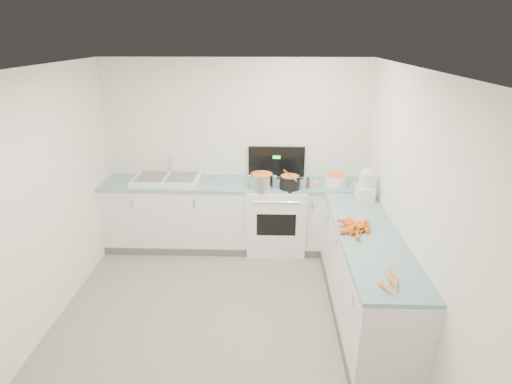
{
  "coord_description": "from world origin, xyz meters",
  "views": [
    {
      "loc": [
        0.44,
        -3.22,
        2.78
      ],
      "look_at": [
        0.3,
        1.1,
        1.05
      ],
      "focal_mm": 28.0,
      "sensor_mm": 36.0,
      "label": 1
    }
  ],
  "objects_px": {
    "steel_pot": "(262,182)",
    "extract_bottle": "(308,183)",
    "stove": "(276,216)",
    "spice_jar": "(317,186)",
    "food_processor": "(365,186)",
    "mixing_bowl": "(336,180)",
    "sink": "(167,179)",
    "black_pot": "(290,183)"
  },
  "relations": [
    {
      "from": "stove",
      "to": "mixing_bowl",
      "type": "distance_m",
      "value": 0.93
    },
    {
      "from": "black_pot",
      "to": "mixing_bowl",
      "type": "height_order",
      "value": "black_pot"
    },
    {
      "from": "stove",
      "to": "black_pot",
      "type": "xyz_separation_m",
      "value": [
        0.16,
        -0.17,
        0.54
      ]
    },
    {
      "from": "steel_pot",
      "to": "food_processor",
      "type": "height_order",
      "value": "food_processor"
    },
    {
      "from": "steel_pot",
      "to": "black_pot",
      "type": "distance_m",
      "value": 0.35
    },
    {
      "from": "sink",
      "to": "extract_bottle",
      "type": "distance_m",
      "value": 1.85
    },
    {
      "from": "extract_bottle",
      "to": "food_processor",
      "type": "relative_size",
      "value": 0.32
    },
    {
      "from": "extract_bottle",
      "to": "spice_jar",
      "type": "height_order",
      "value": "extract_bottle"
    },
    {
      "from": "extract_bottle",
      "to": "food_processor",
      "type": "bearing_deg",
      "value": -28.32
    },
    {
      "from": "stove",
      "to": "spice_jar",
      "type": "xyz_separation_m",
      "value": [
        0.5,
        -0.17,
        0.51
      ]
    },
    {
      "from": "spice_jar",
      "to": "stove",
      "type": "bearing_deg",
      "value": 160.88
    },
    {
      "from": "mixing_bowl",
      "to": "food_processor",
      "type": "height_order",
      "value": "food_processor"
    },
    {
      "from": "sink",
      "to": "food_processor",
      "type": "height_order",
      "value": "food_processor"
    },
    {
      "from": "steel_pot",
      "to": "extract_bottle",
      "type": "xyz_separation_m",
      "value": [
        0.59,
        0.02,
        -0.03
      ]
    },
    {
      "from": "spice_jar",
      "to": "extract_bottle",
      "type": "bearing_deg",
      "value": 165.8
    },
    {
      "from": "stove",
      "to": "mixing_bowl",
      "type": "height_order",
      "value": "stove"
    },
    {
      "from": "stove",
      "to": "sink",
      "type": "distance_m",
      "value": 1.54
    },
    {
      "from": "sink",
      "to": "black_pot",
      "type": "relative_size",
      "value": 3.34
    },
    {
      "from": "black_pot",
      "to": "steel_pot",
      "type": "bearing_deg",
      "value": -179.64
    },
    {
      "from": "stove",
      "to": "steel_pot",
      "type": "relative_size",
      "value": 4.69
    },
    {
      "from": "mixing_bowl",
      "to": "extract_bottle",
      "type": "xyz_separation_m",
      "value": [
        -0.37,
        -0.12,
        -0.01
      ]
    },
    {
      "from": "stove",
      "to": "black_pot",
      "type": "height_order",
      "value": "stove"
    },
    {
      "from": "sink",
      "to": "food_processor",
      "type": "relative_size",
      "value": 2.29
    },
    {
      "from": "stove",
      "to": "food_processor",
      "type": "relative_size",
      "value": 3.62
    },
    {
      "from": "stove",
      "to": "food_processor",
      "type": "height_order",
      "value": "stove"
    },
    {
      "from": "black_pot",
      "to": "mixing_bowl",
      "type": "distance_m",
      "value": 0.62
    },
    {
      "from": "black_pot",
      "to": "extract_bottle",
      "type": "relative_size",
      "value": 2.12
    },
    {
      "from": "stove",
      "to": "extract_bottle",
      "type": "relative_size",
      "value": 11.2
    },
    {
      "from": "steel_pot",
      "to": "food_processor",
      "type": "distance_m",
      "value": 1.27
    },
    {
      "from": "sink",
      "to": "spice_jar",
      "type": "bearing_deg",
      "value": -5.57
    },
    {
      "from": "extract_bottle",
      "to": "food_processor",
      "type": "xyz_separation_m",
      "value": [
        0.64,
        -0.34,
        0.1
      ]
    },
    {
      "from": "steel_pot",
      "to": "spice_jar",
      "type": "height_order",
      "value": "steel_pot"
    },
    {
      "from": "steel_pot",
      "to": "mixing_bowl",
      "type": "xyz_separation_m",
      "value": [
        0.96,
        0.14,
        -0.02
      ]
    },
    {
      "from": "mixing_bowl",
      "to": "food_processor",
      "type": "relative_size",
      "value": 0.77
    },
    {
      "from": "stove",
      "to": "extract_bottle",
      "type": "distance_m",
      "value": 0.67
    },
    {
      "from": "steel_pot",
      "to": "extract_bottle",
      "type": "bearing_deg",
      "value": 2.36
    },
    {
      "from": "stove",
      "to": "steel_pot",
      "type": "height_order",
      "value": "stove"
    },
    {
      "from": "spice_jar",
      "to": "food_processor",
      "type": "xyz_separation_m",
      "value": [
        0.53,
        -0.32,
        0.12
      ]
    },
    {
      "from": "steel_pot",
      "to": "extract_bottle",
      "type": "height_order",
      "value": "steel_pot"
    },
    {
      "from": "steel_pot",
      "to": "black_pot",
      "type": "xyz_separation_m",
      "value": [
        0.35,
        0.0,
        -0.01
      ]
    },
    {
      "from": "black_pot",
      "to": "spice_jar",
      "type": "xyz_separation_m",
      "value": [
        0.34,
        -0.01,
        -0.03
      ]
    },
    {
      "from": "sink",
      "to": "extract_bottle",
      "type": "relative_size",
      "value": 7.08
    }
  ]
}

